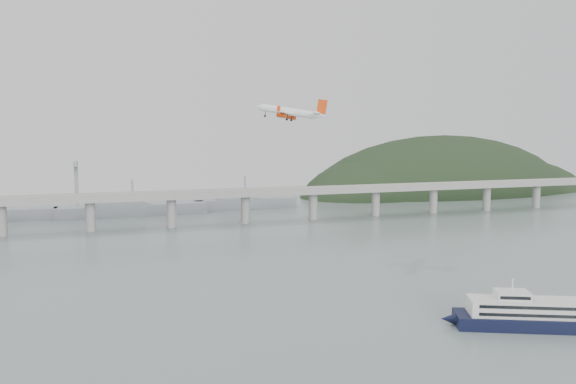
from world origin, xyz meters
name	(u,v)px	position (x,y,z in m)	size (l,w,h in m)	color
ground	(342,313)	(0.00, 0.00, 0.00)	(900.00, 900.00, 0.00)	slate
bridge	(215,199)	(-1.15, 200.00, 17.65)	(800.00, 22.00, 23.90)	gray
headland	(454,210)	(285.18, 331.75, -19.34)	(365.00, 155.00, 156.00)	black
ferry	(538,315)	(51.62, -33.72, 4.24)	(77.44, 41.72, 15.64)	black
airliner	(290,112)	(9.77, 79.71, 70.77)	(29.98, 29.64, 10.03)	white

